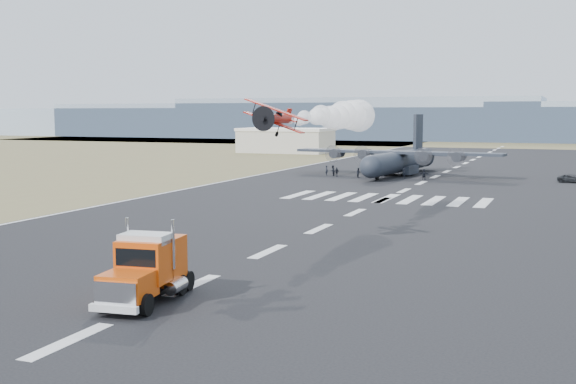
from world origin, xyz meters
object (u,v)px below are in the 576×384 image
Objects in this scene: aerobatic_biplane at (275,118)px; transport_aircraft at (400,160)px; hangar_left at (286,140)px; crew_g at (404,174)px; crew_b at (333,171)px; crew_d at (337,172)px; crew_f at (424,174)px; support_vehicle at (573,178)px; crew_a at (327,170)px; crew_c at (367,171)px; crew_e at (385,171)px; crew_h at (358,173)px; semi_truck at (147,268)px.

aerobatic_biplane is 70.62m from transport_aircraft.
aerobatic_biplane reaches higher than hangar_left.
crew_g is (2.27, -6.30, -1.89)m from transport_aircraft.
aerobatic_biplane is 64.47m from crew_g.
crew_b is 1.18× the size of crew_d.
crew_d is at bearing 3.44° from crew_f.
aerobatic_biplane reaches higher than support_vehicle.
hangar_left is at bearing 56.08° from support_vehicle.
crew_a is (-39.87, -1.88, 0.22)m from support_vehicle.
hangar_left is at bearing 140.10° from crew_c.
crew_g is at bearing -172.59° from crew_e.
crew_h is (6.38, -2.18, -0.03)m from crew_a.
crew_b is at bearing -157.64° from crew_a.
aerobatic_biplane reaches higher than crew_g.
crew_a is at bearing 94.90° from semi_truck.
support_vehicle is at bearing -125.00° from crew_a.
semi_truck is 89.17m from transport_aircraft.
aerobatic_biplane reaches higher than transport_aircraft.
transport_aircraft is 23.57× the size of crew_d.
crew_b reaches higher than crew_f.
crew_e is (-1.76, -3.24, -1.85)m from transport_aircraft.
crew_e is at bearing 97.70° from aerobatic_biplane.
crew_b reaches higher than crew_g.
crew_e reaches higher than crew_g.
crew_h is (-7.61, -0.93, -0.02)m from crew_g.
crew_f reaches higher than crew_e.
crew_g is at bearing 90.23° from crew_b.
crew_f reaches higher than crew_a.
hangar_left is at bearing 133.26° from transport_aircraft.
semi_truck is 82.76m from crew_g.
crew_e is 1.05× the size of crew_g.
crew_b reaches higher than crew_e.
transport_aircraft is 8.10× the size of support_vehicle.
crew_b is at bearing 61.49° from crew_e.
crew_b is at bearing 105.38° from aerobatic_biplane.
crew_c is 0.95× the size of crew_e.
crew_c reaches higher than crew_d.
crew_e is (8.59, 2.61, -0.04)m from crew_b.
semi_truck is 5.38× the size of crew_c.
crew_h is at bearing 90.87° from semi_truck.
crew_e is 5.36m from crew_h.
crew_h is (-11.14, 81.75, -1.13)m from semi_truck.
transport_aircraft is at bearing -73.83° from crew_e.
crew_h is at bearing 6.57° from crew_f.
crew_b reaches higher than crew_c.
crew_b is at bearing 82.04° from crew_g.
aerobatic_biplane is at bearing -63.37° from crew_c.
support_vehicle is at bearing 68.51° from semi_truck.
aerobatic_biplane is 3.16× the size of crew_g.
aerobatic_biplane is 3.02× the size of crew_e.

